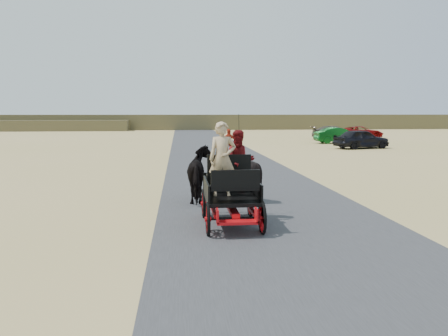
{
  "coord_description": "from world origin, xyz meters",
  "views": [
    {
      "loc": [
        -2.4,
        -10.03,
        2.73
      ],
      "look_at": [
        -1.15,
        1.97,
        1.2
      ],
      "focal_mm": 35.0,
      "sensor_mm": 36.0,
      "label": 1
    }
  ],
  "objects": [
    {
      "name": "car_c",
      "position": [
        13.61,
        33.47,
        0.68
      ],
      "size": [
        4.91,
        2.54,
        1.36
      ],
      "primitive_type": "imported",
      "rotation": [
        0.0,
        0.0,
        1.43
      ],
      "color": "brown",
      "rests_on": "ground"
    },
    {
      "name": "car_d",
      "position": [
        17.36,
        35.62,
        0.64
      ],
      "size": [
        4.86,
        2.85,
        1.27
      ],
      "primitive_type": "imported",
      "rotation": [
        0.0,
        0.0,
        1.4
      ],
      "color": "maroon",
      "rests_on": "ground"
    },
    {
      "name": "ground",
      "position": [
        0.0,
        0.0,
        0.0
      ],
      "size": [
        140.0,
        140.0,
        0.0
      ],
      "primitive_type": "plane",
      "color": "tan"
    },
    {
      "name": "pedestrian",
      "position": [
        0.75,
        17.18,
        0.86
      ],
      "size": [
        1.08,
        0.63,
        1.73
      ],
      "primitive_type": "imported",
      "rotation": [
        0.0,
        0.0,
        3.36
      ],
      "color": "#AF2A14",
      "rests_on": "ground"
    },
    {
      "name": "road",
      "position": [
        0.0,
        0.0,
        0.01
      ],
      "size": [
        6.0,
        140.0,
        0.01
      ],
      "primitive_type": "cube",
      "color": "#38383A",
      "rests_on": "ground"
    },
    {
      "name": "car_a",
      "position": [
        11.53,
        22.13,
        0.74
      ],
      "size": [
        4.63,
        2.78,
        1.48
      ],
      "primitive_type": "imported",
      "rotation": [
        0.0,
        0.0,
        1.83
      ],
      "color": "black",
      "rests_on": "ground"
    },
    {
      "name": "passenger_woman",
      "position": [
        -0.85,
        0.97,
        1.51
      ],
      "size": [
        0.77,
        0.6,
        1.58
      ],
      "primitive_type": "imported",
      "color": "#660C0F",
      "rests_on": "carriage"
    },
    {
      "name": "ridge_far",
      "position": [
        0.0,
        62.0,
        1.2
      ],
      "size": [
        140.0,
        6.0,
        2.4
      ],
      "primitive_type": "cube",
      "color": "brown",
      "rests_on": "ground"
    },
    {
      "name": "carriage",
      "position": [
        -1.15,
        0.37,
        0.36
      ],
      "size": [
        1.3,
        2.4,
        0.72
      ],
      "primitive_type": null,
      "color": "black",
      "rests_on": "ground"
    },
    {
      "name": "driver_man",
      "position": [
        -1.35,
        0.42,
        1.62
      ],
      "size": [
        0.66,
        0.43,
        1.8
      ],
      "primitive_type": "imported",
      "color": "tan",
      "rests_on": "carriage"
    },
    {
      "name": "horse_right",
      "position": [
        -0.6,
        3.37,
        0.85
      ],
      "size": [
        1.37,
        1.54,
        1.7
      ],
      "primitive_type": "imported",
      "rotation": [
        0.0,
        0.0,
        3.14
      ],
      "color": "black",
      "rests_on": "ground"
    },
    {
      "name": "horse_left",
      "position": [
        -1.7,
        3.37,
        0.85
      ],
      "size": [
        0.91,
        2.01,
        1.7
      ],
      "primitive_type": "imported",
      "rotation": [
        0.0,
        0.0,
        3.14
      ],
      "color": "black",
      "rests_on": "ground"
    },
    {
      "name": "car_b",
      "position": [
        11.88,
        27.76,
        0.7
      ],
      "size": [
        4.28,
        1.51,
        1.41
      ],
      "primitive_type": "imported",
      "rotation": [
        0.0,
        0.0,
        1.57
      ],
      "color": "#0C4C19",
      "rests_on": "ground"
    }
  ]
}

